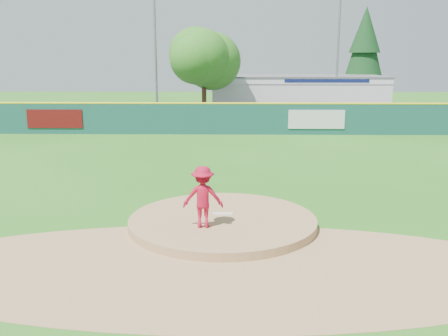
{
  "coord_description": "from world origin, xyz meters",
  "views": [
    {
      "loc": [
        0.31,
        -13.98,
        4.82
      ],
      "look_at": [
        0.0,
        2.0,
        1.3
      ],
      "focal_mm": 40.0,
      "sensor_mm": 36.0,
      "label": 1
    }
  ],
  "objects_px": {
    "van": "(288,113)",
    "light_pole_right": "(338,49)",
    "pitcher": "(203,197)",
    "conifer_tree": "(365,51)",
    "playground_slide": "(9,115)",
    "deciduous_tree": "(204,62)",
    "pool_building_grp": "(296,94)",
    "light_pole_left": "(155,43)"
  },
  "relations": [
    {
      "from": "pitcher",
      "to": "playground_slide",
      "type": "xyz_separation_m",
      "value": [
        -15.66,
        22.99,
        -0.33
      ]
    },
    {
      "from": "playground_slide",
      "to": "light_pole_left",
      "type": "distance_m",
      "value": 12.45
    },
    {
      "from": "van",
      "to": "light_pole_right",
      "type": "height_order",
      "value": "light_pole_right"
    },
    {
      "from": "pitcher",
      "to": "pool_building_grp",
      "type": "bearing_deg",
      "value": -102.27
    },
    {
      "from": "playground_slide",
      "to": "light_pole_left",
      "type": "height_order",
      "value": "light_pole_left"
    },
    {
      "from": "conifer_tree",
      "to": "light_pole_left",
      "type": "relative_size",
      "value": 0.86
    },
    {
      "from": "deciduous_tree",
      "to": "light_pole_right",
      "type": "distance_m",
      "value": 11.75
    },
    {
      "from": "deciduous_tree",
      "to": "conifer_tree",
      "type": "distance_m",
      "value": 18.63
    },
    {
      "from": "pool_building_grp",
      "to": "light_pole_left",
      "type": "relative_size",
      "value": 1.38
    },
    {
      "from": "van",
      "to": "conifer_tree",
      "type": "height_order",
      "value": "conifer_tree"
    },
    {
      "from": "conifer_tree",
      "to": "light_pole_right",
      "type": "distance_m",
      "value": 8.06
    },
    {
      "from": "pool_building_grp",
      "to": "light_pole_left",
      "type": "height_order",
      "value": "light_pole_left"
    },
    {
      "from": "pitcher",
      "to": "pool_building_grp",
      "type": "xyz_separation_m",
      "value": [
        6.52,
        32.82,
        0.56
      ]
    },
    {
      "from": "deciduous_tree",
      "to": "conifer_tree",
      "type": "relative_size",
      "value": 0.77
    },
    {
      "from": "pool_building_grp",
      "to": "conifer_tree",
      "type": "distance_m",
      "value": 8.95
    },
    {
      "from": "pool_building_grp",
      "to": "conifer_tree",
      "type": "bearing_deg",
      "value": 29.78
    },
    {
      "from": "pitcher",
      "to": "conifer_tree",
      "type": "bearing_deg",
      "value": -111.19
    },
    {
      "from": "deciduous_tree",
      "to": "light_pole_right",
      "type": "xyz_separation_m",
      "value": [
        11.0,
        4.0,
        0.99
      ]
    },
    {
      "from": "pitcher",
      "to": "playground_slide",
      "type": "height_order",
      "value": "pitcher"
    },
    {
      "from": "pitcher",
      "to": "light_pole_right",
      "type": "height_order",
      "value": "light_pole_right"
    },
    {
      "from": "pool_building_grp",
      "to": "deciduous_tree",
      "type": "height_order",
      "value": "deciduous_tree"
    },
    {
      "from": "van",
      "to": "light_pole_left",
      "type": "bearing_deg",
      "value": 51.1
    },
    {
      "from": "pool_building_grp",
      "to": "deciduous_tree",
      "type": "distance_m",
      "value": 11.01
    },
    {
      "from": "playground_slide",
      "to": "conifer_tree",
      "type": "xyz_separation_m",
      "value": [
        29.19,
        13.84,
        4.77
      ]
    },
    {
      "from": "van",
      "to": "playground_slide",
      "type": "relative_size",
      "value": 1.88
    },
    {
      "from": "playground_slide",
      "to": "van",
      "type": "bearing_deg",
      "value": 5.02
    },
    {
      "from": "pitcher",
      "to": "van",
      "type": "height_order",
      "value": "pitcher"
    },
    {
      "from": "van",
      "to": "playground_slide",
      "type": "bearing_deg",
      "value": 72.26
    },
    {
      "from": "pool_building_grp",
      "to": "light_pole_right",
      "type": "bearing_deg",
      "value": -44.95
    },
    {
      "from": "playground_slide",
      "to": "light_pole_right",
      "type": "bearing_deg",
      "value": 15.19
    },
    {
      "from": "light_pole_left",
      "to": "light_pole_right",
      "type": "distance_m",
      "value": 15.14
    },
    {
      "from": "van",
      "to": "conifer_tree",
      "type": "relative_size",
      "value": 0.55
    },
    {
      "from": "playground_slide",
      "to": "deciduous_tree",
      "type": "bearing_deg",
      "value": 11.32
    },
    {
      "from": "pitcher",
      "to": "deciduous_tree",
      "type": "bearing_deg",
      "value": -87.75
    },
    {
      "from": "light_pole_left",
      "to": "light_pole_right",
      "type": "height_order",
      "value": "light_pole_left"
    },
    {
      "from": "conifer_tree",
      "to": "playground_slide",
      "type": "bearing_deg",
      "value": -154.63
    },
    {
      "from": "van",
      "to": "light_pole_right",
      "type": "bearing_deg",
      "value": -64.88
    },
    {
      "from": "deciduous_tree",
      "to": "light_pole_left",
      "type": "distance_m",
      "value": 4.72
    },
    {
      "from": "light_pole_left",
      "to": "van",
      "type": "bearing_deg",
      "value": -16.14
    },
    {
      "from": "pitcher",
      "to": "deciduous_tree",
      "type": "relative_size",
      "value": 0.23
    },
    {
      "from": "pitcher",
      "to": "playground_slide",
      "type": "distance_m",
      "value": 27.82
    },
    {
      "from": "van",
      "to": "deciduous_tree",
      "type": "height_order",
      "value": "deciduous_tree"
    }
  ]
}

